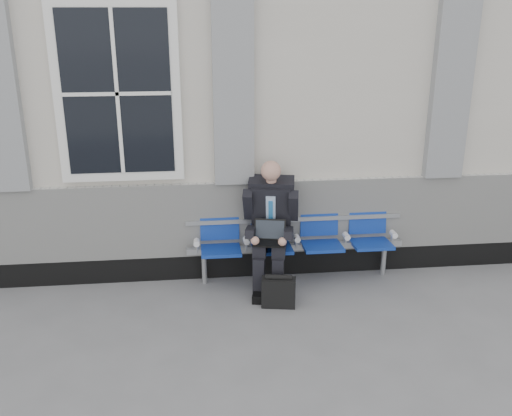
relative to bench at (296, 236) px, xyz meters
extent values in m
plane|color=slate|center=(-2.32, -1.32, -0.55)|extent=(70.00, 70.00, 0.00)
cube|color=beige|center=(-2.32, 2.18, 1.55)|extent=(14.00, 4.00, 4.20)
cube|color=black|center=(-2.32, 0.15, -0.40)|extent=(14.00, 0.10, 0.30)
cube|color=silver|center=(-2.32, 0.14, 0.20)|extent=(14.00, 0.08, 0.90)
cube|color=gray|center=(-0.72, 0.12, 1.85)|extent=(0.45, 0.14, 2.40)
cube|color=gray|center=(1.78, 0.12, 1.85)|extent=(0.45, 0.14, 2.40)
cube|color=white|center=(-1.97, 0.14, 1.70)|extent=(1.35, 0.10, 1.95)
cube|color=black|center=(-1.97, 0.09, 1.70)|extent=(1.15, 0.02, 1.75)
cube|color=#9EA0A3|center=(0.00, -0.02, -0.13)|extent=(2.60, 0.07, 0.07)
cube|color=#9EA0A3|center=(0.00, 0.10, 0.18)|extent=(2.60, 0.05, 0.05)
cylinder|color=#9EA0A3|center=(-1.10, -0.02, -0.36)|extent=(0.06, 0.06, 0.39)
cylinder|color=#9EA0A3|center=(1.10, -0.02, -0.36)|extent=(0.06, 0.06, 0.39)
cube|color=navy|center=(-0.90, -0.10, -0.10)|extent=(0.46, 0.42, 0.07)
cube|color=navy|center=(-0.90, 0.11, 0.16)|extent=(0.46, 0.10, 0.40)
cube|color=navy|center=(-0.30, -0.10, -0.10)|extent=(0.46, 0.42, 0.07)
cube|color=navy|center=(-0.30, 0.11, 0.16)|extent=(0.46, 0.10, 0.40)
cube|color=navy|center=(0.30, -0.10, -0.10)|extent=(0.46, 0.42, 0.07)
cube|color=navy|center=(0.30, 0.11, 0.16)|extent=(0.46, 0.10, 0.40)
cube|color=navy|center=(0.90, -0.10, -0.10)|extent=(0.46, 0.42, 0.07)
cube|color=navy|center=(0.90, 0.11, 0.16)|extent=(0.46, 0.10, 0.40)
cylinder|color=white|center=(-1.18, -0.07, 0.00)|extent=(0.07, 0.12, 0.07)
cylinder|color=white|center=(-0.60, -0.07, 0.00)|extent=(0.07, 0.12, 0.07)
cylinder|color=white|center=(0.00, -0.07, 0.00)|extent=(0.07, 0.12, 0.07)
cylinder|color=white|center=(0.60, -0.07, 0.00)|extent=(0.07, 0.12, 0.07)
cylinder|color=white|center=(1.18, -0.07, 0.00)|extent=(0.07, 0.12, 0.07)
cube|color=black|center=(-0.50, -0.49, -0.50)|extent=(0.17, 0.30, 0.10)
cube|color=black|center=(-0.29, -0.53, -0.50)|extent=(0.17, 0.30, 0.10)
cube|color=black|center=(-0.49, -0.42, -0.31)|extent=(0.15, 0.16, 0.47)
cube|color=black|center=(-0.28, -0.47, -0.31)|extent=(0.15, 0.16, 0.47)
cube|color=black|center=(-0.44, -0.19, -0.01)|extent=(0.24, 0.51, 0.15)
cube|color=black|center=(-0.23, -0.24, -0.01)|extent=(0.24, 0.51, 0.15)
cube|color=black|center=(-0.30, 0.00, 0.35)|extent=(0.52, 0.45, 0.68)
cube|color=#B0C7E8|center=(-0.32, -0.13, 0.37)|extent=(0.13, 0.12, 0.38)
cube|color=#2875BB|center=(-0.32, -0.14, 0.35)|extent=(0.06, 0.09, 0.32)
cube|color=black|center=(-0.30, -0.03, 0.67)|extent=(0.56, 0.35, 0.15)
cylinder|color=tan|center=(-0.31, -0.09, 0.75)|extent=(0.12, 0.12, 0.11)
sphere|color=tan|center=(-0.33, -0.15, 0.86)|extent=(0.23, 0.23, 0.23)
cube|color=black|center=(-0.57, -0.06, 0.44)|extent=(0.17, 0.32, 0.40)
cube|color=black|center=(-0.06, -0.16, 0.44)|extent=(0.17, 0.32, 0.40)
cube|color=black|center=(-0.57, -0.26, 0.18)|extent=(0.16, 0.35, 0.15)
cube|color=black|center=(-0.14, -0.34, 0.18)|extent=(0.16, 0.35, 0.15)
sphere|color=tan|center=(-0.53, -0.42, 0.13)|extent=(0.10, 0.10, 0.10)
sphere|color=tan|center=(-0.24, -0.48, 0.13)|extent=(0.10, 0.10, 0.10)
cube|color=black|center=(-0.37, -0.36, 0.08)|extent=(0.40, 0.31, 0.02)
cube|color=black|center=(-0.34, -0.24, 0.19)|extent=(0.37, 0.16, 0.23)
cube|color=black|center=(-0.35, -0.25, 0.19)|extent=(0.33, 0.14, 0.19)
cube|color=black|center=(-0.30, -0.67, -0.39)|extent=(0.39, 0.22, 0.33)
cylinder|color=black|center=(-0.30, -0.67, -0.20)|extent=(0.30, 0.11, 0.06)
camera|label=1|loc=(-1.16, -6.21, 2.57)|focal=40.00mm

